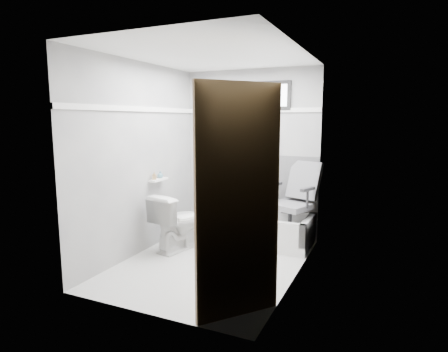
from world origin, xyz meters
The scene contains 19 objects.
floor centered at (0.00, 0.00, 0.00)m, with size 2.60×2.60×0.00m, color silver.
ceiling centered at (0.00, 0.00, 2.40)m, with size 2.60×2.60×0.00m, color silver.
wall_back centered at (0.00, 1.30, 1.20)m, with size 2.00×0.02×2.40m, color slate.
wall_front centered at (0.00, -1.30, 1.20)m, with size 2.00×0.02×2.40m, color slate.
wall_left centered at (-1.00, 0.00, 1.20)m, with size 0.02×2.60×2.40m, color slate.
wall_right centered at (1.00, 0.00, 1.20)m, with size 0.02×2.60×2.40m, color slate.
bathtub centered at (0.23, 0.93, 0.21)m, with size 1.50×0.70×0.42m, color silver, non-canonical shape.
office_chair centered at (0.69, 0.98, 0.63)m, with size 0.59×0.59×1.02m, color slate, non-canonical shape.
toilet centered at (-0.62, 0.26, 0.37)m, with size 0.42×0.75×0.74m, color white.
door centered at (0.98, -1.28, 1.00)m, with size 0.78×0.78×2.00m, color brown, non-canonical shape.
window centered at (0.25, 1.29, 2.02)m, with size 0.66×0.04×0.40m, color black, non-canonical shape.
backerboard centered at (0.25, 1.29, 0.80)m, with size 1.50×0.02×0.78m, color #4C4C4F.
trim_back centered at (0.00, 1.29, 1.82)m, with size 2.00×0.02×0.06m, color white.
trim_left centered at (-0.99, 0.00, 1.82)m, with size 0.02×2.60×0.06m, color white.
pole centered at (0.10, 1.06, 1.05)m, with size 0.02×0.02×1.95m, color white.
shelf centered at (-0.93, 0.29, 0.90)m, with size 0.10×0.32×0.03m, color white.
soap_bottle_a centered at (-0.94, 0.21, 0.97)m, with size 0.05×0.05×0.11m, color #A17D50.
soap_bottle_b centered at (-0.94, 0.35, 0.96)m, with size 0.07×0.07×0.10m, color teal.
faucet centered at (-0.20, 1.27, 0.55)m, with size 0.26×0.10×0.16m, color silver, non-canonical shape.
Camera 1 is at (1.87, -3.82, 1.70)m, focal length 30.00 mm.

